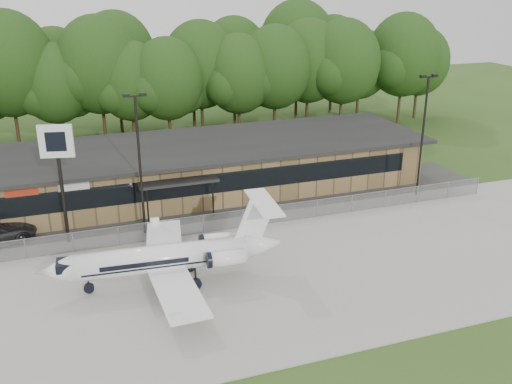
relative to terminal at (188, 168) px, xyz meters
name	(u,v)px	position (x,y,z in m)	size (l,w,h in m)	color
ground	(299,352)	(0.00, -23.94, -2.18)	(160.00, 160.00, 0.00)	#304F1C
apron	(248,276)	(0.00, -15.94, -2.14)	(64.00, 18.00, 0.08)	#9E9B93
parking_lot	(202,209)	(0.00, -4.44, -2.15)	(50.00, 9.00, 0.06)	#383835
terminal	(188,168)	(0.00, 0.00, 0.00)	(41.00, 11.65, 4.30)	olive
fence	(217,222)	(0.00, -8.94, -1.40)	(46.00, 0.04, 1.52)	gray
treeline	(149,73)	(0.00, 18.06, 5.32)	(72.00, 12.00, 15.00)	black
radio_mast	(310,18)	(22.00, 24.06, 10.32)	(0.20, 0.20, 25.00)	gray
light_pole_mid	(139,155)	(-5.00, -7.44, 3.80)	(1.55, 0.30, 10.23)	black
light_pole_right	(423,127)	(18.00, -7.44, 3.80)	(1.55, 0.30, 10.23)	black
business_jet	(170,258)	(-4.63, -15.22, -0.42)	(14.56, 12.98, 4.90)	white
pole_sign	(58,154)	(-10.27, -7.14, 4.30)	(2.22, 0.72, 8.46)	black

